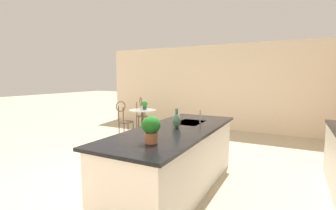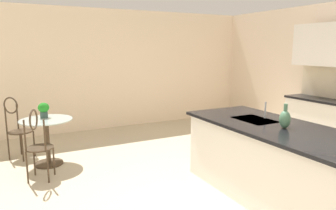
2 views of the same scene
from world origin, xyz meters
TOP-DOWN VIEW (x-y plane):
  - ground_plane at (0.00, 0.00)m, footprint 40.00×40.00m
  - wall_left_window at (-4.26, 0.00)m, footprint 0.12×7.80m
  - kitchen_island at (0.30, 0.85)m, footprint 2.80×1.06m
  - bistro_table at (-2.36, -1.48)m, footprint 0.80×0.80m
  - chair_near_window at (-1.75, -1.67)m, footprint 0.52×0.50m
  - chair_by_island at (-2.92, -1.89)m, footprint 0.54×0.54m
  - sink_faucet at (-0.25, 1.03)m, footprint 0.02×0.02m
  - potted_plant_on_table at (-2.50, -1.49)m, footprint 0.17×0.17m
  - vase_on_counter at (0.25, 0.84)m, footprint 0.13×0.13m

SIDE VIEW (x-z plane):
  - ground_plane at x=0.00m, z-range 0.00..0.00m
  - bistro_table at x=-2.36m, z-range 0.08..0.82m
  - kitchen_island at x=0.30m, z-range 0.00..0.92m
  - chair_near_window at x=-1.75m, z-range 0.05..1.09m
  - chair_by_island at x=-2.92m, z-range 0.05..1.09m
  - potted_plant_on_table at x=-2.50m, z-range 0.76..1.00m
  - sink_faucet at x=-0.25m, z-range 0.92..1.14m
  - vase_on_counter at x=0.25m, z-range 0.89..1.17m
  - wall_left_window at x=-4.26m, z-range 0.00..2.70m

